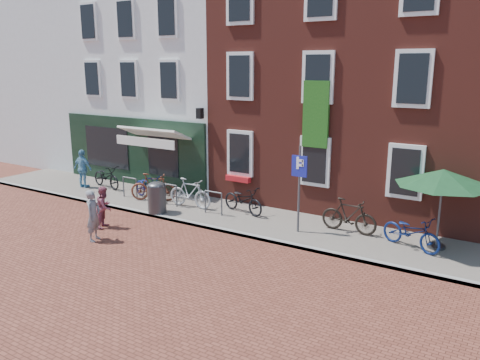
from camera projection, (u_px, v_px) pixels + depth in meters
The scene contains 18 objects.
ground at pixel (181, 224), 16.15m from camera, with size 80.00×80.00×0.00m, color brown.
sidewalk at pixel (230, 215), 16.86m from camera, with size 24.00×3.00×0.10m, color slate.
building_stucco at pixel (189, 79), 23.45m from camera, with size 8.00×8.00×9.00m, color silver.
building_brick_mid at pixel (323, 70), 19.71m from camera, with size 6.00×8.00×10.00m, color maroon.
filler_left at pixel (85, 77), 27.32m from camera, with size 7.00×8.00×9.00m, color silver.
litter_bin at pixel (157, 196), 16.90m from camera, with size 0.65×0.65×1.19m.
parking_sign at pixel (299, 178), 14.68m from camera, with size 0.50×0.07×2.72m.
parasol at pixel (443, 174), 13.25m from camera, with size 2.59×2.59×2.40m.
woman at pixel (93, 215), 14.44m from camera, with size 0.57×0.38×1.58m, color slate.
boy at pixel (104, 207), 15.66m from camera, with size 0.67×0.52×1.37m, color #8D4252.
cafe_person at pixel (83, 169), 20.34m from camera, with size 0.96×0.40×1.63m, color #5F9BBA.
bicycle_0 at pixel (106, 177), 20.36m from camera, with size 0.64×1.84×0.97m, color black.
bicycle_1 at pixel (153, 187), 18.40m from camera, with size 0.50×1.79×1.07m, color #602C1C.
bicycle_2 at pixel (149, 187), 18.66m from camera, with size 0.64×1.84×0.97m, color #0C1654.
bicycle_3 at pixel (190, 193), 17.55m from camera, with size 0.50×1.79×1.07m, color #ADAEAF.
bicycle_4 at pixel (243, 200), 16.88m from camera, with size 0.64×1.84×0.97m, color black.
bicycle_5 at pixel (349, 216), 14.91m from camera, with size 0.50×1.79×1.07m, color black.
bicycle_6 at pixel (411, 232), 13.62m from camera, with size 0.64×1.84×0.97m, color #0B1A4B.
Camera 1 is at (9.85, -11.95, 5.20)m, focal length 35.97 mm.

